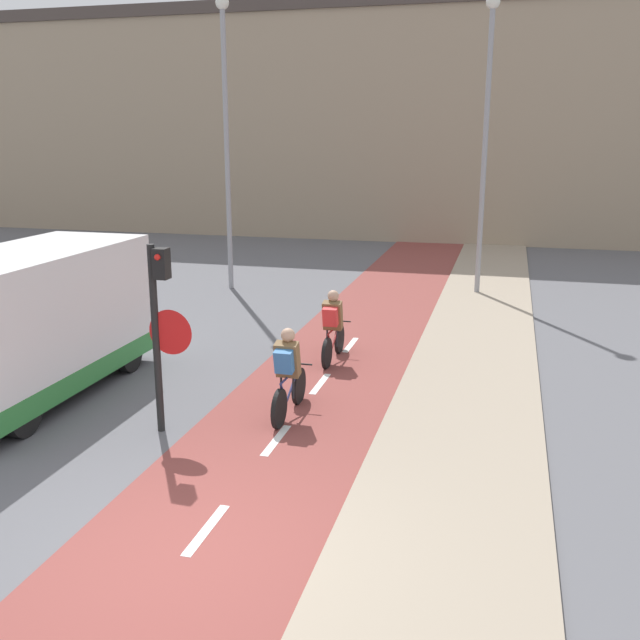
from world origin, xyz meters
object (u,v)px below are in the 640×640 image
(van, at_px, (30,326))
(street_lamp_sidewalk, at_px, (486,121))
(street_lamp_far, at_px, (226,119))
(cyclist_near, at_px, (288,374))
(traffic_light_pole, at_px, (160,318))
(cyclist_far, at_px, (333,327))

(van, bearing_deg, street_lamp_sidewalk, 55.90)
(street_lamp_far, relative_size, cyclist_near, 4.75)
(traffic_light_pole, height_order, cyclist_near, traffic_light_pole)
(cyclist_near, distance_m, cyclist_far, 2.92)
(street_lamp_far, height_order, cyclist_far, street_lamp_far)
(street_lamp_far, xyz_separation_m, street_lamp_sidewalk, (6.94, 1.06, -0.06))
(street_lamp_far, height_order, cyclist_near, street_lamp_far)
(street_lamp_far, xyz_separation_m, van, (0.07, -9.08, -3.50))
(street_lamp_far, bearing_deg, street_lamp_sidewalk, 8.65)
(street_lamp_far, distance_m, cyclist_near, 10.75)
(cyclist_near, height_order, van, van)
(traffic_light_pole, relative_size, cyclist_near, 1.70)
(traffic_light_pole, bearing_deg, street_lamp_far, 106.39)
(street_lamp_sidewalk, bearing_deg, van, -124.10)
(traffic_light_pole, height_order, street_lamp_far, street_lamp_far)
(cyclist_far, bearing_deg, street_lamp_far, 127.07)
(street_lamp_far, xyz_separation_m, cyclist_near, (4.51, -8.89, -4.02))
(street_lamp_sidewalk, xyz_separation_m, cyclist_far, (-2.43, -7.03, -3.97))
(street_lamp_sidewalk, relative_size, cyclist_near, 4.68)
(van, bearing_deg, cyclist_near, 2.44)
(street_lamp_sidewalk, distance_m, cyclist_far, 8.43)
(traffic_light_pole, relative_size, street_lamp_far, 0.36)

